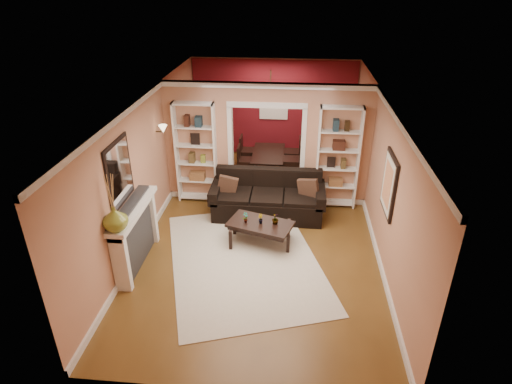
# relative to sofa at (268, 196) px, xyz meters

# --- Properties ---
(floor) EXTENTS (8.00, 8.00, 0.00)m
(floor) POSITION_rel_sofa_xyz_m (-0.09, -0.45, -0.47)
(floor) COLOR brown
(floor) RESTS_ON ground
(ceiling) EXTENTS (8.00, 8.00, 0.00)m
(ceiling) POSITION_rel_sofa_xyz_m (-0.09, -0.45, 2.23)
(ceiling) COLOR white
(ceiling) RESTS_ON ground
(wall_back) EXTENTS (8.00, 0.00, 8.00)m
(wall_back) POSITION_rel_sofa_xyz_m (-0.09, 3.55, 0.88)
(wall_back) COLOR tan
(wall_back) RESTS_ON ground
(wall_front) EXTENTS (8.00, 0.00, 8.00)m
(wall_front) POSITION_rel_sofa_xyz_m (-0.09, -4.45, 0.88)
(wall_front) COLOR tan
(wall_front) RESTS_ON ground
(wall_left) EXTENTS (0.00, 8.00, 8.00)m
(wall_left) POSITION_rel_sofa_xyz_m (-2.34, -0.45, 0.88)
(wall_left) COLOR tan
(wall_left) RESTS_ON ground
(wall_right) EXTENTS (0.00, 8.00, 8.00)m
(wall_right) POSITION_rel_sofa_xyz_m (2.16, -0.45, 0.88)
(wall_right) COLOR tan
(wall_right) RESTS_ON ground
(partition_wall) EXTENTS (4.50, 0.15, 2.70)m
(partition_wall) POSITION_rel_sofa_xyz_m (-0.09, 0.75, 0.88)
(partition_wall) COLOR tan
(partition_wall) RESTS_ON floor
(red_back_panel) EXTENTS (4.44, 0.04, 2.64)m
(red_back_panel) POSITION_rel_sofa_xyz_m (-0.09, 3.52, 0.85)
(red_back_panel) COLOR maroon
(red_back_panel) RESTS_ON floor
(dining_window) EXTENTS (0.78, 0.03, 0.98)m
(dining_window) POSITION_rel_sofa_xyz_m (-0.09, 3.48, 1.08)
(dining_window) COLOR #8CA5CC
(dining_window) RESTS_ON wall_back
(area_rug) EXTENTS (3.56, 4.23, 0.01)m
(area_rug) POSITION_rel_sofa_xyz_m (-0.31, -1.68, -0.47)
(area_rug) COLOR beige
(area_rug) RESTS_ON floor
(sofa) EXTENTS (2.41, 1.04, 0.94)m
(sofa) POSITION_rel_sofa_xyz_m (0.00, 0.00, 0.00)
(sofa) COLOR black
(sofa) RESTS_ON floor
(pillow_left) EXTENTS (0.41, 0.13, 0.41)m
(pillow_left) POSITION_rel_sofa_xyz_m (-0.86, -0.02, 0.19)
(pillow_left) COLOR #533523
(pillow_left) RESTS_ON sofa
(pillow_right) EXTENTS (0.44, 0.28, 0.43)m
(pillow_right) POSITION_rel_sofa_xyz_m (0.86, -0.02, 0.20)
(pillow_right) COLOR #533523
(pillow_right) RESTS_ON sofa
(coffee_table) EXTENTS (1.35, 0.99, 0.46)m
(coffee_table) POSITION_rel_sofa_xyz_m (-0.06, -1.10, -0.24)
(coffee_table) COLOR black
(coffee_table) RESTS_ON floor
(plant_left) EXTENTS (0.12, 0.14, 0.22)m
(plant_left) POSITION_rel_sofa_xyz_m (-0.34, -1.10, 0.09)
(plant_left) COLOR #336626
(plant_left) RESTS_ON coffee_table
(plant_center) EXTENTS (0.12, 0.13, 0.18)m
(plant_center) POSITION_rel_sofa_xyz_m (-0.06, -1.10, 0.08)
(plant_center) COLOR #336626
(plant_center) RESTS_ON coffee_table
(plant_right) EXTENTS (0.17, 0.17, 0.22)m
(plant_right) POSITION_rel_sofa_xyz_m (0.22, -1.10, 0.09)
(plant_right) COLOR #336626
(plant_right) RESTS_ON coffee_table
(bookshelf_left) EXTENTS (0.90, 0.30, 2.30)m
(bookshelf_left) POSITION_rel_sofa_xyz_m (-1.64, 0.58, 0.68)
(bookshelf_left) COLOR white
(bookshelf_left) RESTS_ON floor
(bookshelf_right) EXTENTS (0.90, 0.30, 2.30)m
(bookshelf_right) POSITION_rel_sofa_xyz_m (1.46, 0.58, 0.68)
(bookshelf_right) COLOR white
(bookshelf_right) RESTS_ON floor
(fireplace) EXTENTS (0.32, 1.70, 1.16)m
(fireplace) POSITION_rel_sofa_xyz_m (-2.18, -1.95, 0.11)
(fireplace) COLOR white
(fireplace) RESTS_ON floor
(vase) EXTENTS (0.51, 0.51, 0.41)m
(vase) POSITION_rel_sofa_xyz_m (-2.18, -2.65, 0.89)
(vase) COLOR olive
(vase) RESTS_ON fireplace
(mirror) EXTENTS (0.03, 0.95, 1.10)m
(mirror) POSITION_rel_sofa_xyz_m (-2.32, -1.95, 1.33)
(mirror) COLOR silver
(mirror) RESTS_ON wall_left
(wall_sconce) EXTENTS (0.18, 0.18, 0.22)m
(wall_sconce) POSITION_rel_sofa_xyz_m (-2.24, 0.10, 1.36)
(wall_sconce) COLOR #FFE0A5
(wall_sconce) RESTS_ON wall_left
(framed_art) EXTENTS (0.04, 0.85, 1.05)m
(framed_art) POSITION_rel_sofa_xyz_m (2.12, -1.45, 1.08)
(framed_art) COLOR black
(framed_art) RESTS_ON wall_right
(dining_table) EXTENTS (1.47, 0.82, 0.52)m
(dining_table) POSITION_rel_sofa_xyz_m (-0.11, 2.31, -0.21)
(dining_table) COLOR black
(dining_table) RESTS_ON floor
(dining_chair_nw) EXTENTS (0.42, 0.42, 0.82)m
(dining_chair_nw) POSITION_rel_sofa_xyz_m (-0.66, 2.01, -0.06)
(dining_chair_nw) COLOR black
(dining_chair_nw) RESTS_ON floor
(dining_chair_ne) EXTENTS (0.55, 0.55, 0.93)m
(dining_chair_ne) POSITION_rel_sofa_xyz_m (0.44, 2.01, -0.00)
(dining_chair_ne) COLOR black
(dining_chair_ne) RESTS_ON floor
(dining_chair_sw) EXTENTS (0.54, 0.54, 0.86)m
(dining_chair_sw) POSITION_rel_sofa_xyz_m (-0.66, 2.61, -0.04)
(dining_chair_sw) COLOR black
(dining_chair_sw) RESTS_ON floor
(dining_chair_se) EXTENTS (0.51, 0.51, 0.88)m
(dining_chair_se) POSITION_rel_sofa_xyz_m (0.44, 2.61, -0.03)
(dining_chair_se) COLOR black
(dining_chair_se) RESTS_ON floor
(chandelier) EXTENTS (0.50, 0.50, 0.30)m
(chandelier) POSITION_rel_sofa_xyz_m (-0.09, 2.25, 1.55)
(chandelier) COLOR #332817
(chandelier) RESTS_ON ceiling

